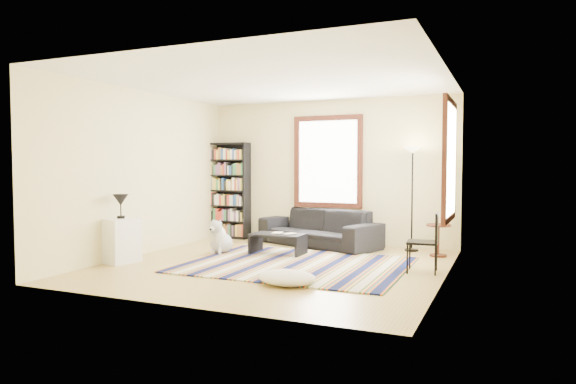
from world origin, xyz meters
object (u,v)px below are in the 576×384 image
at_px(coffee_table, 278,244).
at_px(folding_chair, 422,242).
at_px(dog, 221,236).
at_px(white_cabinet, 121,241).
at_px(sofa, 319,228).
at_px(bookshelf, 229,190).
at_px(floor_lamp, 412,199).
at_px(floor_cushion, 287,278).
at_px(side_table, 438,240).

xyz_separation_m(coffee_table, folding_chair, (2.49, -0.50, 0.25)).
bearing_deg(dog, white_cabinet, -127.68).
xyz_separation_m(sofa, folding_chair, (2.18, -1.68, 0.08)).
distance_m(bookshelf, folding_chair, 4.75).
bearing_deg(coffee_table, bookshelf, 141.07).
relative_size(floor_lamp, folding_chair, 2.16).
xyz_separation_m(folding_chair, white_cabinet, (-4.45, -1.14, -0.08)).
bearing_deg(floor_cushion, side_table, 62.44).
distance_m(folding_chair, white_cabinet, 4.60).
bearing_deg(floor_cushion, coffee_table, 117.33).
bearing_deg(bookshelf, folding_chair, -24.45).
height_order(bookshelf, folding_chair, bookshelf).
xyz_separation_m(floor_lamp, folding_chair, (0.46, -1.78, -0.50)).
bearing_deg(sofa, bookshelf, -166.64).
height_order(sofa, coffee_table, sofa).
height_order(bookshelf, dog, bookshelf).
height_order(folding_chair, white_cabinet, folding_chair).
distance_m(sofa, side_table, 2.25).
distance_m(coffee_table, floor_cushion, 2.24).
height_order(coffee_table, side_table, side_table).
height_order(sofa, white_cabinet, white_cabinet).
bearing_deg(side_table, bookshelf, 172.90).
distance_m(sofa, white_cabinet, 3.62).
height_order(white_cabinet, dog, white_cabinet).
relative_size(coffee_table, side_table, 1.67).
xyz_separation_m(bookshelf, folding_chair, (4.29, -1.95, -0.57)).
height_order(bookshelf, coffee_table, bookshelf).
xyz_separation_m(sofa, floor_lamp, (1.73, 0.10, 0.58)).
bearing_deg(floor_cushion, bookshelf, 129.39).
relative_size(bookshelf, dog, 3.39).
height_order(floor_lamp, dog, floor_lamp).
bearing_deg(floor_cushion, white_cabinet, 173.32).
distance_m(floor_cushion, white_cabinet, 3.02).
height_order(coffee_table, floor_cushion, coffee_table).
height_order(sofa, floor_cushion, sofa).
relative_size(bookshelf, folding_chair, 2.33).
height_order(floor_lamp, folding_chair, floor_lamp).
distance_m(bookshelf, white_cabinet, 3.17).
height_order(floor_lamp, side_table, floor_lamp).
height_order(sofa, folding_chair, folding_chair).
relative_size(floor_lamp, dog, 3.16).
xyz_separation_m(sofa, floor_cushion, (0.72, -3.18, -0.25)).
height_order(coffee_table, folding_chair, folding_chair).
xyz_separation_m(coffee_table, side_table, (2.54, 0.91, 0.09)).
distance_m(floor_cushion, side_table, 3.28).
bearing_deg(white_cabinet, floor_lamp, 48.53).
xyz_separation_m(bookshelf, dog, (0.84, -1.73, -0.71)).
bearing_deg(floor_lamp, side_table, -36.23).
relative_size(sofa, white_cabinet, 3.41).
distance_m(sofa, bookshelf, 2.23).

